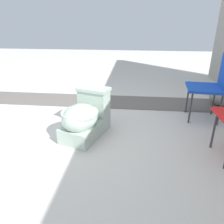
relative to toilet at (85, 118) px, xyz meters
The scene contains 5 objects.
ground_plane 0.33m from the toilet, 82.87° to the right, with size 14.00×14.00×0.00m, color beige.
gravel_strip 1.14m from the toilet, 166.95° to the left, with size 0.56×8.00×0.01m, color #605B56.
toilet is the anchor object (origin of this frame).
folding_chair_left 1.66m from the toilet, 111.40° to the left, with size 0.48×0.48×0.83m.
boulder_near 2.17m from the toilet, 120.91° to the left, with size 0.39×0.36×0.29m, color gray.
Camera 1 is at (2.11, 0.77, 1.24)m, focal length 35.00 mm.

